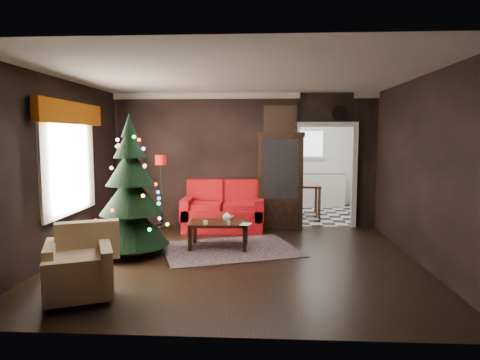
# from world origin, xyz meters

# --- Properties ---
(floor) EXTENTS (5.50, 5.50, 0.00)m
(floor) POSITION_xyz_m (0.00, 0.00, 0.00)
(floor) COLOR black
(floor) RESTS_ON ground
(ceiling) EXTENTS (5.50, 5.50, 0.00)m
(ceiling) POSITION_xyz_m (0.00, 0.00, 2.80)
(ceiling) COLOR white
(ceiling) RESTS_ON ground
(wall_back) EXTENTS (5.50, 0.00, 5.50)m
(wall_back) POSITION_xyz_m (0.00, 2.50, 1.40)
(wall_back) COLOR black
(wall_back) RESTS_ON ground
(wall_front) EXTENTS (5.50, 0.00, 5.50)m
(wall_front) POSITION_xyz_m (0.00, -2.50, 1.40)
(wall_front) COLOR black
(wall_front) RESTS_ON ground
(wall_left) EXTENTS (0.00, 5.50, 5.50)m
(wall_left) POSITION_xyz_m (-2.75, 0.00, 1.40)
(wall_left) COLOR black
(wall_left) RESTS_ON ground
(wall_right) EXTENTS (0.00, 5.50, 5.50)m
(wall_right) POSITION_xyz_m (2.75, 0.00, 1.40)
(wall_right) COLOR black
(wall_right) RESTS_ON ground
(doorway) EXTENTS (1.10, 0.10, 2.10)m
(doorway) POSITION_xyz_m (1.70, 2.50, 1.05)
(doorway) COLOR beige
(doorway) RESTS_ON ground
(left_window) EXTENTS (0.05, 1.60, 1.40)m
(left_window) POSITION_xyz_m (-2.71, 0.20, 1.45)
(left_window) COLOR white
(left_window) RESTS_ON wall_left
(valance) EXTENTS (0.12, 2.10, 0.35)m
(valance) POSITION_xyz_m (-2.63, 0.20, 2.27)
(valance) COLOR #893C04
(valance) RESTS_ON wall_left
(kitchen_floor) EXTENTS (3.00, 3.00, 0.00)m
(kitchen_floor) POSITION_xyz_m (1.70, 4.00, 0.00)
(kitchen_floor) COLOR beige
(kitchen_floor) RESTS_ON ground
(kitchen_window) EXTENTS (0.70, 0.06, 0.70)m
(kitchen_window) POSITION_xyz_m (1.70, 5.45, 1.70)
(kitchen_window) COLOR white
(kitchen_window) RESTS_ON ground
(rug) EXTENTS (2.59, 2.22, 0.01)m
(rug) POSITION_xyz_m (-0.15, 0.59, 0.01)
(rug) COLOR #41353B
(rug) RESTS_ON ground
(loveseat) EXTENTS (1.70, 0.90, 1.00)m
(loveseat) POSITION_xyz_m (-0.40, 2.05, 0.50)
(loveseat) COLOR #820205
(loveseat) RESTS_ON ground
(curio_cabinet) EXTENTS (0.90, 0.45, 1.90)m
(curio_cabinet) POSITION_xyz_m (0.75, 2.27, 0.95)
(curio_cabinet) COLOR black
(curio_cabinet) RESTS_ON ground
(floor_lamp) EXTENTS (0.31, 0.31, 1.42)m
(floor_lamp) POSITION_xyz_m (-1.60, 1.75, 0.83)
(floor_lamp) COLOR black
(floor_lamp) RESTS_ON ground
(christmas_tree) EXTENTS (1.23, 1.23, 2.28)m
(christmas_tree) POSITION_xyz_m (-1.71, 0.23, 1.05)
(christmas_tree) COLOR black
(christmas_tree) RESTS_ON ground
(armchair) EXTENTS (1.04, 1.04, 0.80)m
(armchair) POSITION_xyz_m (-1.75, -1.64, 0.46)
(armchair) COLOR beige
(armchair) RESTS_ON ground
(coffee_table) EXTENTS (1.01, 0.63, 0.44)m
(coffee_table) POSITION_xyz_m (-0.35, 0.69, 0.23)
(coffee_table) COLOR black
(coffee_table) RESTS_ON rug
(teapot) EXTENTS (0.16, 0.16, 0.15)m
(teapot) POSITION_xyz_m (-0.22, 0.72, 0.53)
(teapot) COLOR white
(teapot) RESTS_ON coffee_table
(cup_a) EXTENTS (0.09, 0.09, 0.07)m
(cup_a) POSITION_xyz_m (-0.55, 0.46, 0.49)
(cup_a) COLOR silver
(cup_a) RESTS_ON coffee_table
(cup_b) EXTENTS (0.08, 0.08, 0.06)m
(cup_b) POSITION_xyz_m (-0.16, 0.45, 0.48)
(cup_b) COLOR silver
(cup_b) RESTS_ON coffee_table
(book) EXTENTS (0.15, 0.06, 0.21)m
(book) POSITION_xyz_m (0.04, 0.48, 0.56)
(book) COLOR tan
(book) RESTS_ON coffee_table
(wall_clock) EXTENTS (0.32, 0.32, 0.06)m
(wall_clock) POSITION_xyz_m (1.95, 2.45, 2.38)
(wall_clock) COLOR white
(wall_clock) RESTS_ON wall_back
(painting) EXTENTS (0.62, 0.05, 0.52)m
(painting) POSITION_xyz_m (0.75, 2.46, 2.25)
(painting) COLOR #C68741
(painting) RESTS_ON wall_back
(kitchen_counter) EXTENTS (1.80, 0.60, 0.90)m
(kitchen_counter) POSITION_xyz_m (1.70, 5.20, 0.45)
(kitchen_counter) COLOR white
(kitchen_counter) RESTS_ON ground
(kitchen_table) EXTENTS (0.70, 0.70, 0.75)m
(kitchen_table) POSITION_xyz_m (1.40, 3.70, 0.38)
(kitchen_table) COLOR brown
(kitchen_table) RESTS_ON ground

